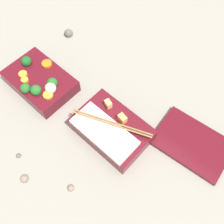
# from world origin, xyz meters

# --- Properties ---
(ground_plane) EXTENTS (3.00, 3.00, 0.00)m
(ground_plane) POSITION_xyz_m (0.00, 0.00, 0.00)
(ground_plane) COLOR gray
(bento_tray_vegetable) EXTENTS (0.21, 0.14, 0.07)m
(bento_tray_vegetable) POSITION_xyz_m (-0.15, -0.01, 0.03)
(bento_tray_vegetable) COLOR #510F19
(bento_tray_vegetable) RESTS_ON ground_plane
(bento_tray_rice) EXTENTS (0.22, 0.14, 0.07)m
(bento_tray_rice) POSITION_xyz_m (0.13, 0.02, 0.03)
(bento_tray_rice) COLOR #510F19
(bento_tray_rice) RESTS_ON ground_plane
(bento_lid) EXTENTS (0.22, 0.16, 0.01)m
(bento_lid) POSITION_xyz_m (0.32, 0.14, 0.01)
(bento_lid) COLOR #510F19
(bento_lid) RESTS_ON ground_plane
(pebble_0) EXTENTS (0.02, 0.02, 0.02)m
(pebble_0) POSITION_xyz_m (0.16, -0.17, 0.00)
(pebble_0) COLOR #7A6B5B
(pebble_0) RESTS_ON ground_plane
(pebble_1) EXTENTS (0.01, 0.01, 0.01)m
(pebble_1) POSITION_xyz_m (-0.02, -0.21, 0.00)
(pebble_1) COLOR #595651
(pebble_1) RESTS_ON ground_plane
(pebble_2) EXTENTS (0.02, 0.02, 0.02)m
(pebble_2) POSITION_xyz_m (0.05, -0.24, 0.01)
(pebble_2) COLOR #7A6B5B
(pebble_2) RESTS_ON ground_plane
(pebble_3) EXTENTS (0.03, 0.03, 0.03)m
(pebble_3) POSITION_xyz_m (-0.25, 0.20, 0.01)
(pebble_3) COLOR #595651
(pebble_3) RESTS_ON ground_plane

